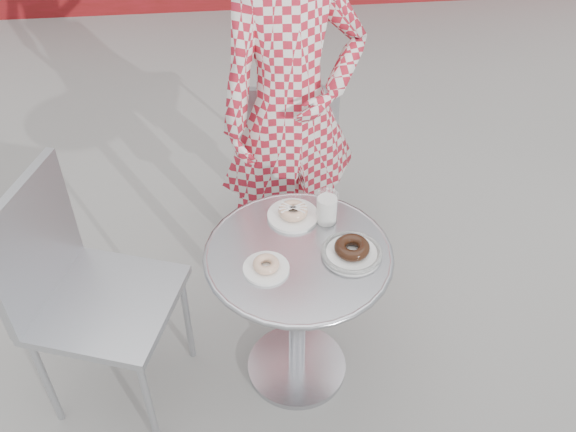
{
  "coord_description": "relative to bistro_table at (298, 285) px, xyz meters",
  "views": [
    {
      "loc": [
        -0.24,
        -1.58,
        2.24
      ],
      "look_at": [
        -0.07,
        0.11,
        0.74
      ],
      "focal_mm": 40.0,
      "sensor_mm": 36.0,
      "label": 1
    }
  ],
  "objects": [
    {
      "name": "ground",
      "position": [
        0.04,
        0.01,
        -0.51
      ],
      "size": [
        60.0,
        60.0,
        0.0
      ],
      "primitive_type": "plane",
      "color": "gray",
      "rests_on": "ground"
    },
    {
      "name": "bistro_table",
      "position": [
        0.0,
        0.0,
        0.0
      ],
      "size": [
        0.67,
        0.67,
        0.67
      ],
      "rotation": [
        0.0,
        0.0,
        0.09
      ],
      "color": "silver",
      "rests_on": "ground"
    },
    {
      "name": "chair_far",
      "position": [
        0.04,
        0.88,
        -0.22
      ],
      "size": [
        0.46,
        0.47,
        0.92
      ],
      "rotation": [
        0.0,
        0.0,
        3.09
      ],
      "color": "#A7A9AF",
      "rests_on": "ground"
    },
    {
      "name": "chair_left",
      "position": [
        -0.7,
        -0.01,
        -0.21
      ],
      "size": [
        0.6,
        0.59,
        0.98
      ],
      "rotation": [
        0.0,
        0.0,
        1.24
      ],
      "color": "#A7A9AF",
      "rests_on": "ground"
    },
    {
      "name": "seated_person",
      "position": [
        0.04,
        0.63,
        0.34
      ],
      "size": [
        0.71,
        0.56,
        1.7
      ],
      "primitive_type": "imported",
      "rotation": [
        0.0,
        0.0,
        0.26
      ],
      "color": "#B01B2C",
      "rests_on": "ground"
    },
    {
      "name": "plate_far",
      "position": [
        0.0,
        0.19,
        0.18
      ],
      "size": [
        0.19,
        0.19,
        0.05
      ],
      "rotation": [
        0.0,
        0.0,
        -0.12
      ],
      "color": "white",
      "rests_on": "bistro_table"
    },
    {
      "name": "plate_near",
      "position": [
        -0.12,
        -0.07,
        0.18
      ],
      "size": [
        0.16,
        0.16,
        0.04
      ],
      "rotation": [
        0.0,
        0.0,
        -0.39
      ],
      "color": "white",
      "rests_on": "bistro_table"
    },
    {
      "name": "plate_checker",
      "position": [
        0.18,
        -0.03,
        0.18
      ],
      "size": [
        0.21,
        0.21,
        0.06
      ],
      "rotation": [
        0.0,
        0.0,
        -0.32
      ],
      "color": "white",
      "rests_on": "bistro_table"
    },
    {
      "name": "milk_cup",
      "position": [
        0.12,
        0.15,
        0.22
      ],
      "size": [
        0.08,
        0.08,
        0.13
      ],
      "rotation": [
        0.0,
        0.0,
        0.08
      ],
      "color": "white",
      "rests_on": "bistro_table"
    }
  ]
}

